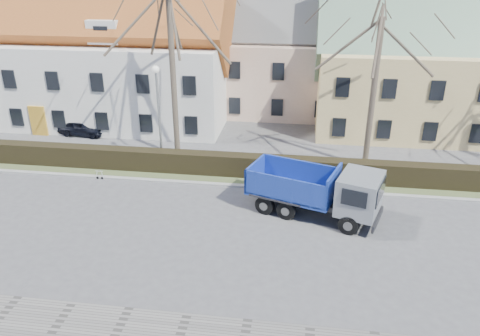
# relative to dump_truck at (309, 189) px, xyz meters

# --- Properties ---
(ground) EXTENTS (120.00, 120.00, 0.00)m
(ground) POSITION_rel_dump_truck_xyz_m (-6.52, -2.13, -1.37)
(ground) COLOR #4B4B4E
(curb_far) EXTENTS (80.00, 0.30, 0.12)m
(curb_far) POSITION_rel_dump_truck_xyz_m (-6.52, 2.47, -1.31)
(curb_far) COLOR gray
(curb_far) RESTS_ON ground
(grass_strip) EXTENTS (80.00, 3.00, 0.10)m
(grass_strip) POSITION_rel_dump_truck_xyz_m (-6.52, 4.07, -1.32)
(grass_strip) COLOR #45532E
(grass_strip) RESTS_ON ground
(hedge) EXTENTS (60.00, 0.90, 1.30)m
(hedge) POSITION_rel_dump_truck_xyz_m (-6.52, 3.87, -0.72)
(hedge) COLOR black
(hedge) RESTS_ON ground
(building_white) EXTENTS (26.80, 10.80, 9.50)m
(building_white) POSITION_rel_dump_truck_xyz_m (-19.52, 13.87, 3.38)
(building_white) COLOR silver
(building_white) RESTS_ON ground
(building_pink) EXTENTS (10.80, 8.80, 8.00)m
(building_pink) POSITION_rel_dump_truck_xyz_m (-2.52, 17.87, 2.63)
(building_pink) COLOR #D0AB93
(building_pink) RESTS_ON ground
(building_yellow) EXTENTS (18.80, 10.80, 8.50)m
(building_yellow) POSITION_rel_dump_truck_xyz_m (9.48, 14.87, 2.88)
(building_yellow) COLOR #D9BC77
(building_yellow) RESTS_ON ground
(tree_1) EXTENTS (9.20, 9.20, 12.65)m
(tree_1) POSITION_rel_dump_truck_xyz_m (-8.52, 6.37, 4.96)
(tree_1) COLOR #4D4135
(tree_1) RESTS_ON ground
(tree_2) EXTENTS (8.00, 8.00, 11.00)m
(tree_2) POSITION_rel_dump_truck_xyz_m (3.48, 6.37, 4.13)
(tree_2) COLOR #4D4135
(tree_2) RESTS_ON ground
(dump_truck) EXTENTS (7.29, 4.57, 2.74)m
(dump_truck) POSITION_rel_dump_truck_xyz_m (0.00, 0.00, 0.00)
(dump_truck) COLOR navy
(dump_truck) RESTS_ON ground
(streetlight) EXTENTS (0.49, 0.49, 6.32)m
(streetlight) POSITION_rel_dump_truck_xyz_m (-9.10, 4.87, 1.79)
(streetlight) COLOR gray
(streetlight) RESTS_ON ground
(cart_frame) EXTENTS (0.66, 0.38, 0.60)m
(cart_frame) POSITION_rel_dump_truck_xyz_m (-12.36, 2.32, -1.07)
(cart_frame) COLOR silver
(cart_frame) RESTS_ON ground
(parked_car_a) EXTENTS (3.57, 1.71, 1.18)m
(parked_car_a) POSITION_rel_dump_truck_xyz_m (-16.46, 9.24, -0.78)
(parked_car_a) COLOR black
(parked_car_a) RESTS_ON ground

